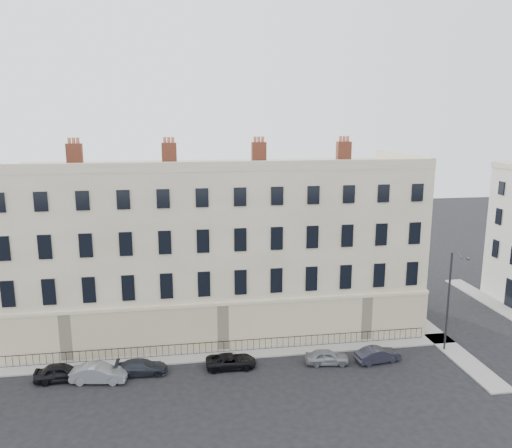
{
  "coord_description": "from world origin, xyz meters",
  "views": [
    {
      "loc": [
        -9.35,
        -32.86,
        19.01
      ],
      "look_at": [
        -2.58,
        10.0,
        9.89
      ],
      "focal_mm": 35.0,
      "sensor_mm": 36.0,
      "label": 1
    }
  ],
  "objects_px": {
    "car_d": "(231,361)",
    "car_f": "(378,355)",
    "car_b": "(99,373)",
    "car_e": "(327,357)",
    "car_a": "(61,372)",
    "car_c": "(142,367)",
    "streetlamp": "(450,297)"
  },
  "relations": [
    {
      "from": "car_a",
      "to": "car_b",
      "type": "bearing_deg",
      "value": -103.81
    },
    {
      "from": "car_e",
      "to": "streetlamp",
      "type": "height_order",
      "value": "streetlamp"
    },
    {
      "from": "car_b",
      "to": "car_c",
      "type": "bearing_deg",
      "value": -69.22
    },
    {
      "from": "car_f",
      "to": "streetlamp",
      "type": "bearing_deg",
      "value": -89.65
    },
    {
      "from": "car_c",
      "to": "car_e",
      "type": "relative_size",
      "value": 1.13
    },
    {
      "from": "car_d",
      "to": "car_f",
      "type": "relative_size",
      "value": 1.08
    },
    {
      "from": "car_a",
      "to": "car_f",
      "type": "xyz_separation_m",
      "value": [
        24.32,
        -0.86,
        -0.05
      ]
    },
    {
      "from": "car_c",
      "to": "car_e",
      "type": "distance_m",
      "value": 14.41
    },
    {
      "from": "car_c",
      "to": "car_a",
      "type": "bearing_deg",
      "value": 92.52
    },
    {
      "from": "car_b",
      "to": "car_e",
      "type": "height_order",
      "value": "car_b"
    },
    {
      "from": "car_a",
      "to": "car_f",
      "type": "relative_size",
      "value": 1.05
    },
    {
      "from": "car_b",
      "to": "car_d",
      "type": "bearing_deg",
      "value": -77.97
    },
    {
      "from": "car_e",
      "to": "streetlamp",
      "type": "xyz_separation_m",
      "value": [
        10.48,
        0.64,
        4.13
      ]
    },
    {
      "from": "car_c",
      "to": "car_e",
      "type": "xyz_separation_m",
      "value": [
        14.4,
        -0.64,
        0.02
      ]
    },
    {
      "from": "car_d",
      "to": "car_f",
      "type": "distance_m",
      "value": 11.72
    },
    {
      "from": "car_c",
      "to": "car_e",
      "type": "height_order",
      "value": "car_e"
    },
    {
      "from": "car_b",
      "to": "car_f",
      "type": "relative_size",
      "value": 1.11
    },
    {
      "from": "car_b",
      "to": "streetlamp",
      "type": "distance_m",
      "value": 28.22
    },
    {
      "from": "car_a",
      "to": "car_e",
      "type": "relative_size",
      "value": 1.11
    },
    {
      "from": "car_b",
      "to": "car_f",
      "type": "distance_m",
      "value": 21.55
    },
    {
      "from": "car_a",
      "to": "car_e",
      "type": "xyz_separation_m",
      "value": [
        20.21,
        -0.57,
        -0.07
      ]
    },
    {
      "from": "car_b",
      "to": "streetlamp",
      "type": "height_order",
      "value": "streetlamp"
    },
    {
      "from": "car_a",
      "to": "car_d",
      "type": "distance_m",
      "value": 12.63
    },
    {
      "from": "car_f",
      "to": "car_e",
      "type": "bearing_deg",
      "value": 77.84
    },
    {
      "from": "car_b",
      "to": "car_c",
      "type": "xyz_separation_m",
      "value": [
        3.04,
        0.66,
        -0.11
      ]
    },
    {
      "from": "car_a",
      "to": "car_c",
      "type": "bearing_deg",
      "value": -91.11
    },
    {
      "from": "car_e",
      "to": "car_f",
      "type": "height_order",
      "value": "car_f"
    },
    {
      "from": "streetlamp",
      "to": "car_b",
      "type": "bearing_deg",
      "value": -157.45
    },
    {
      "from": "car_c",
      "to": "car_b",
      "type": "bearing_deg",
      "value": 104.11
    },
    {
      "from": "car_d",
      "to": "car_f",
      "type": "xyz_separation_m",
      "value": [
        11.69,
        -0.88,
        0.05
      ]
    },
    {
      "from": "car_a",
      "to": "streetlamp",
      "type": "relative_size",
      "value": 0.45
    },
    {
      "from": "car_e",
      "to": "car_f",
      "type": "relative_size",
      "value": 0.94
    }
  ]
}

